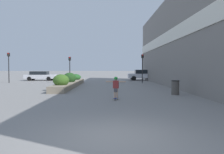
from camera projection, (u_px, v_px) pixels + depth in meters
The scene contains 11 objects.
ground_plane at pixel (116, 137), 5.92m from camera, with size 300.00×300.00×0.00m, color gray.
building_wall_right at pixel (179, 38), 19.34m from camera, with size 0.67×36.58×9.03m.
planter_box at pixel (70, 82), 21.85m from camera, with size 1.33×12.58×1.42m.
skateboard at pixel (116, 99), 12.87m from camera, with size 0.32×0.63×0.10m.
skateboarder at pixel (116, 85), 12.83m from camera, with size 1.16×0.34×1.26m.
trash_bin at pixel (175, 88), 15.27m from camera, with size 0.57×0.57×1.01m.
car_leftmost at pixel (40, 76), 33.14m from camera, with size 4.61×1.94×1.39m.
car_center_left at pixel (142, 75), 33.77m from camera, with size 4.16×1.88×1.63m.
traffic_light_left at pixel (70, 65), 27.53m from camera, with size 0.28×0.30×3.30m.
traffic_light_right at pixel (142, 64), 27.13m from camera, with size 0.28×0.30×3.58m.
traffic_light_far_left at pixel (9, 63), 27.65m from camera, with size 0.28×0.30×3.82m.
Camera 1 is at (-0.21, -5.85, 1.85)m, focal length 35.00 mm.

